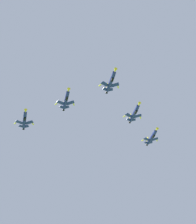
{
  "coord_description": "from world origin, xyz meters",
  "views": [
    {
      "loc": [
        -1.41,
        -5.99,
        1.67
      ],
      "look_at": [
        29.83,
        98.65,
        105.85
      ],
      "focal_mm": 45.89,
      "sensor_mm": 36.0,
      "label": 1
    }
  ],
  "objects_px": {
    "fighter_jet_left_wing": "(134,113)",
    "fighter_jet_left_outer": "(152,137)",
    "fighter_jet_right_wing": "(66,100)",
    "fighter_jet_right_outer": "(25,120)",
    "fighter_jet_lead": "(111,81)"
  },
  "relations": [
    {
      "from": "fighter_jet_lead",
      "to": "fighter_jet_right_wing",
      "type": "bearing_deg",
      "value": -43.01
    },
    {
      "from": "fighter_jet_right_wing",
      "to": "fighter_jet_left_wing",
      "type": "bearing_deg",
      "value": 178.69
    },
    {
      "from": "fighter_jet_right_wing",
      "to": "fighter_jet_right_outer",
      "type": "height_order",
      "value": "fighter_jet_right_wing"
    },
    {
      "from": "fighter_jet_right_wing",
      "to": "fighter_jet_lead",
      "type": "bearing_deg",
      "value": 136.99
    },
    {
      "from": "fighter_jet_left_wing",
      "to": "fighter_jet_left_outer",
      "type": "distance_m",
      "value": 22.67
    },
    {
      "from": "fighter_jet_left_outer",
      "to": "fighter_jet_right_wing",
      "type": "bearing_deg",
      "value": 15.47
    },
    {
      "from": "fighter_jet_lead",
      "to": "fighter_jet_left_wing",
      "type": "distance_m",
      "value": 24.75
    },
    {
      "from": "fighter_jet_right_wing",
      "to": "fighter_jet_right_outer",
      "type": "distance_m",
      "value": 25.26
    },
    {
      "from": "fighter_jet_right_outer",
      "to": "fighter_jet_right_wing",
      "type": "bearing_deg",
      "value": 140.4
    },
    {
      "from": "fighter_jet_left_outer",
      "to": "fighter_jet_lead",
      "type": "bearing_deg",
      "value": 43.22
    },
    {
      "from": "fighter_jet_lead",
      "to": "fighter_jet_left_wing",
      "type": "bearing_deg",
      "value": -137.15
    },
    {
      "from": "fighter_jet_lead",
      "to": "fighter_jet_left_outer",
      "type": "xyz_separation_m",
      "value": [
        35.52,
        31.3,
        -2.43
      ]
    },
    {
      "from": "fighter_jet_lead",
      "to": "fighter_jet_right_outer",
      "type": "xyz_separation_m",
      "value": [
        -36.99,
        34.71,
        -4.73
      ]
    },
    {
      "from": "fighter_jet_left_outer",
      "to": "fighter_jet_right_outer",
      "type": "bearing_deg",
      "value": -0.85
    },
    {
      "from": "fighter_jet_left_outer",
      "to": "fighter_jet_right_outer",
      "type": "xyz_separation_m",
      "value": [
        -72.51,
        3.4,
        -2.3
      ]
    }
  ]
}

